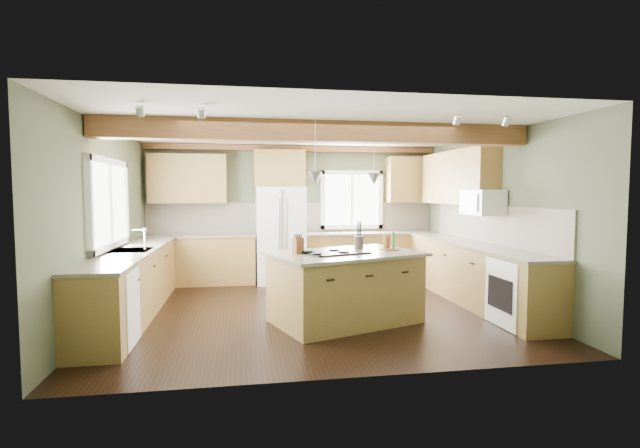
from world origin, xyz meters
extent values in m
plane|color=black|center=(0.00, 0.00, 0.00)|extent=(5.60, 5.60, 0.00)
plane|color=silver|center=(0.00, 0.00, 2.60)|extent=(5.60, 5.60, 0.00)
plane|color=#4A4F38|center=(0.00, 2.50, 1.30)|extent=(5.60, 0.00, 5.60)
plane|color=#4A4F38|center=(-2.80, 0.00, 1.30)|extent=(0.00, 5.00, 5.00)
plane|color=#4A4F38|center=(2.80, 0.00, 1.30)|extent=(0.00, 5.00, 5.00)
cube|color=#4D2916|center=(0.00, -0.69, 2.47)|extent=(5.55, 0.26, 0.26)
cube|color=#4D2916|center=(0.00, 2.40, 2.54)|extent=(5.55, 0.20, 0.10)
cube|color=brown|center=(0.00, 2.48, 1.21)|extent=(5.58, 0.03, 0.58)
cube|color=brown|center=(2.78, 0.05, 1.21)|extent=(0.03, 3.70, 0.58)
cube|color=brown|center=(-1.79, 2.20, 0.44)|extent=(2.02, 0.60, 0.88)
cube|color=#4E4739|center=(-1.79, 2.20, 0.90)|extent=(2.06, 0.64, 0.04)
cube|color=brown|center=(1.49, 2.20, 0.44)|extent=(2.62, 0.60, 0.88)
cube|color=#4E4739|center=(1.49, 2.20, 0.90)|extent=(2.66, 0.64, 0.04)
cube|color=brown|center=(-2.50, 0.05, 0.44)|extent=(0.60, 3.70, 0.88)
cube|color=#4E4739|center=(-2.50, 0.05, 0.90)|extent=(0.64, 3.74, 0.04)
cube|color=brown|center=(2.50, 0.05, 0.44)|extent=(0.60, 3.70, 0.88)
cube|color=#4E4739|center=(2.50, 0.05, 0.90)|extent=(0.64, 3.74, 0.04)
cube|color=brown|center=(-1.99, 2.33, 1.95)|extent=(1.40, 0.35, 0.90)
cube|color=brown|center=(-0.30, 2.33, 2.15)|extent=(0.96, 0.35, 0.70)
cube|color=brown|center=(2.62, 0.90, 1.95)|extent=(0.35, 2.20, 0.90)
cube|color=brown|center=(2.30, 2.33, 1.95)|extent=(0.90, 0.35, 0.90)
cube|color=white|center=(-2.78, 0.05, 1.55)|extent=(0.04, 1.60, 1.05)
cube|color=white|center=(1.15, 2.48, 1.55)|extent=(1.10, 0.04, 1.00)
cube|color=#262628|center=(-2.50, 0.05, 0.91)|extent=(0.50, 0.65, 0.03)
cylinder|color=#B2B2B7|center=(-2.32, 0.05, 1.05)|extent=(0.02, 0.02, 0.28)
cube|color=white|center=(-2.49, -1.25, 0.43)|extent=(0.60, 0.60, 0.84)
cube|color=white|center=(2.49, -1.25, 0.43)|extent=(0.60, 0.72, 0.84)
cube|color=white|center=(2.58, -0.05, 1.55)|extent=(0.40, 0.70, 0.38)
cone|color=#B2B2B7|center=(-0.10, -0.83, 1.88)|extent=(0.18, 0.18, 0.16)
cone|color=#B2B2B7|center=(0.74, -0.54, 1.88)|extent=(0.18, 0.18, 0.16)
cube|color=white|center=(-0.30, 2.12, 0.90)|extent=(0.90, 0.74, 1.80)
cube|color=brown|center=(0.32, -0.69, 0.44)|extent=(2.04, 1.62, 0.88)
cube|color=#4E4739|center=(0.32, -0.69, 0.90)|extent=(2.20, 1.77, 0.04)
cube|color=black|center=(0.18, -0.74, 0.93)|extent=(0.90, 0.74, 0.02)
cube|color=brown|center=(-0.31, -0.72, 1.02)|extent=(0.15, 0.14, 0.21)
cylinder|color=#403833|center=(0.60, -0.32, 1.01)|extent=(0.17, 0.17, 0.17)
camera|label=1|loc=(-0.99, -6.55, 1.71)|focal=26.00mm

